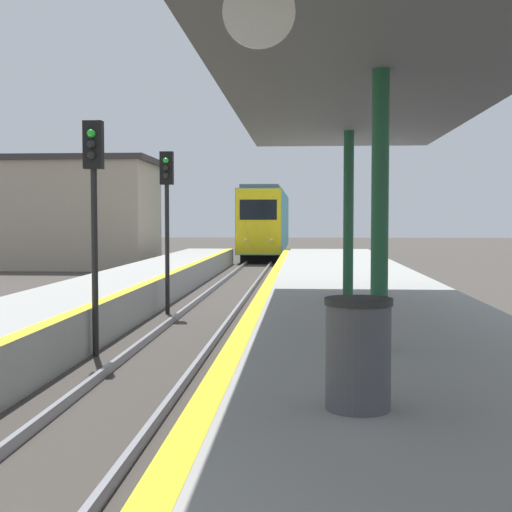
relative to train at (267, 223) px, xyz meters
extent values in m
cube|color=black|center=(0.00, 0.07, -2.09)|extent=(2.27, 17.40, 0.55)
cube|color=teal|center=(0.00, 0.07, 0.12)|extent=(2.67, 19.34, 3.87)
cube|color=yellow|center=(0.00, -9.52, 0.12)|extent=(2.62, 0.16, 3.79)
cube|color=black|center=(0.00, -9.58, 0.79)|extent=(2.14, 0.06, 1.16)
cube|color=#59595E|center=(0.00, 0.07, 2.17)|extent=(2.27, 18.37, 0.24)
sphere|color=white|center=(-0.73, -9.58, -0.95)|extent=(0.18, 0.18, 0.18)
sphere|color=white|center=(0.73, -9.58, -0.95)|extent=(0.18, 0.18, 0.18)
cylinder|color=black|center=(-1.38, -37.13, -0.58)|extent=(0.12, 0.12, 3.56)
cube|color=black|center=(-1.38, -37.13, 1.65)|extent=(0.36, 0.20, 0.90)
sphere|color=green|center=(-1.38, -37.26, 1.85)|extent=(0.16, 0.16, 0.16)
sphere|color=black|center=(-1.38, -37.26, 1.65)|extent=(0.16, 0.16, 0.16)
sphere|color=black|center=(-1.38, -37.26, 1.44)|extent=(0.16, 0.16, 0.16)
cylinder|color=black|center=(-1.17, -31.01, -0.58)|extent=(0.12, 0.12, 3.56)
cube|color=black|center=(-1.17, -31.01, 1.65)|extent=(0.36, 0.20, 0.90)
sphere|color=green|center=(-1.17, -31.14, 1.85)|extent=(0.16, 0.16, 0.16)
sphere|color=black|center=(-1.17, -31.14, 1.65)|extent=(0.16, 0.16, 0.16)
sphere|color=black|center=(-1.17, -31.14, 1.44)|extent=(0.16, 0.16, 0.16)
cylinder|color=#1E5133|center=(3.56, -41.01, 0.36)|extent=(0.23, 0.23, 3.65)
cylinder|color=#1E5133|center=(3.56, -34.57, 0.36)|extent=(0.23, 0.23, 3.65)
cube|color=#515156|center=(3.56, -41.01, 2.28)|extent=(4.47, 19.32, 0.20)
cylinder|color=white|center=(2.22, -44.88, 1.83)|extent=(0.56, 0.04, 0.56)
cylinder|color=#4C4C51|center=(3.06, -43.98, -0.99)|extent=(0.59, 0.59, 0.95)
cylinder|color=#262626|center=(3.06, -43.98, -0.49)|extent=(0.62, 0.62, 0.06)
cube|color=tan|center=(-10.65, -12.71, 0.42)|extent=(10.14, 5.82, 5.58)
cube|color=#383333|center=(-10.65, -12.71, 3.36)|extent=(10.64, 6.11, 0.30)
camera|label=1|loc=(2.56, -50.38, 0.25)|focal=50.00mm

